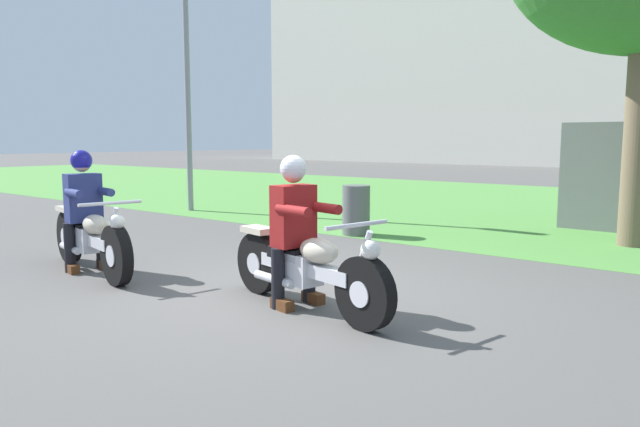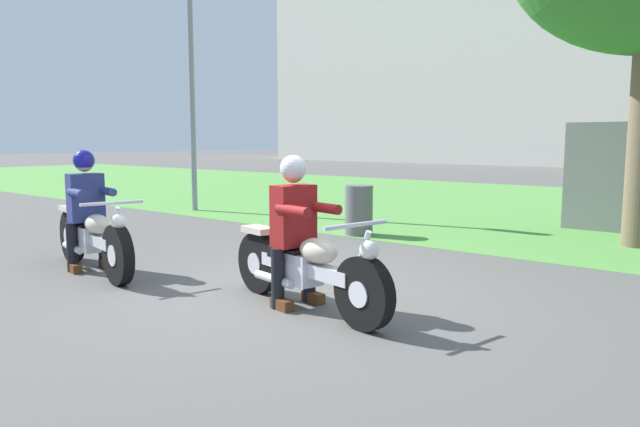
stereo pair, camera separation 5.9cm
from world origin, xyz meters
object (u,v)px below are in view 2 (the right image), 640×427
Objects in this scene: rider_follow at (86,201)px; streetlight_pole at (194,46)px; trash_can at (359,210)px; motorcycle_lead at (306,268)px; rider_lead at (295,219)px; motorcycle_follow at (93,239)px.

streetlight_pole is (-3.61, 4.51, 2.61)m from rider_follow.
streetlight_pole is 5.48m from trash_can.
rider_lead reaches higher than motorcycle_lead.
streetlight_pole reaches higher than rider_follow.
streetlight_pole is (-3.77, 4.55, 3.04)m from motorcycle_follow.
trash_can is at bearing 90.77° from motorcycle_follow.
motorcycle_lead is at bearing -60.41° from trash_can.
rider_follow is at bearing 179.17° from motorcycle_follow.
motorcycle_lead is 8.39m from streetlight_pole.
streetlight_pole reaches higher than motorcycle_lead.
streetlight_pole reaches higher than motorcycle_follow.
motorcycle_lead is 2.90m from motorcycle_follow.
motorcycle_lead is 3.09m from rider_follow.
trash_can is (-1.93, 3.66, -0.41)m from rider_lead.
motorcycle_follow is (-2.87, -0.43, 0.01)m from motorcycle_lead.
trash_can is (0.93, 4.09, -0.42)m from rider_follow.
rider_follow is at bearing -160.18° from rider_lead.
motorcycle_lead is 2.65× the size of trash_can.
motorcycle_follow reaches higher than trash_can.
rider_lead is 0.63× the size of motorcycle_follow.
rider_follow is at bearing -161.30° from motorcycle_lead.
motorcycle_lead is at bearing 19.81° from motorcycle_follow.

